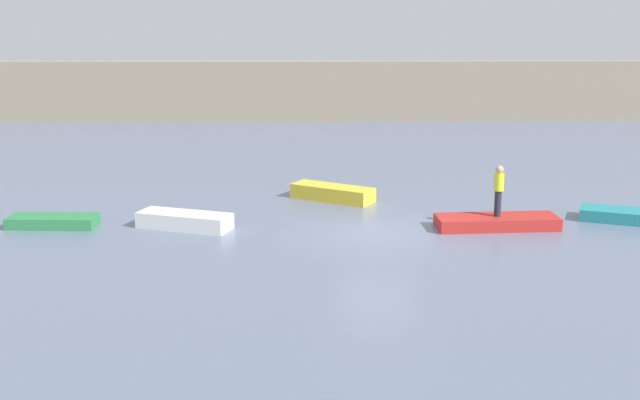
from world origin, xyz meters
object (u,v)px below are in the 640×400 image
(rowboat_green, at_px, (53,221))
(person_hiviz_shirt, at_px, (499,188))
(rowboat_teal, at_px, (635,216))
(rowboat_yellow, at_px, (332,193))
(rowboat_red, at_px, (497,222))
(rowboat_white, at_px, (185,221))

(rowboat_green, bearing_deg, person_hiviz_shirt, 1.05)
(rowboat_green, bearing_deg, rowboat_teal, 3.41)
(rowboat_yellow, bearing_deg, rowboat_red, -6.44)
(person_hiviz_shirt, bearing_deg, rowboat_white, 179.27)
(rowboat_green, relative_size, rowboat_white, 0.93)
(rowboat_green, relative_size, rowboat_red, 0.73)
(rowboat_yellow, bearing_deg, rowboat_teal, 12.63)
(rowboat_white, height_order, rowboat_teal, rowboat_white)
(rowboat_white, xyz_separation_m, rowboat_teal, (14.82, 0.54, -0.05))
(rowboat_red, distance_m, person_hiviz_shirt, 1.13)
(rowboat_green, relative_size, rowboat_teal, 0.81)
(person_hiviz_shirt, bearing_deg, rowboat_green, 178.53)
(rowboat_yellow, bearing_deg, rowboat_green, -127.27)
(rowboat_white, xyz_separation_m, person_hiviz_shirt, (10.08, -0.13, 1.08))
(rowboat_yellow, distance_m, rowboat_red, 6.56)
(rowboat_green, distance_m, rowboat_yellow, 9.88)
(rowboat_red, relative_size, rowboat_teal, 1.12)
(rowboat_red, bearing_deg, person_hiviz_shirt, 10.33)
(rowboat_yellow, height_order, rowboat_red, rowboat_yellow)
(rowboat_red, bearing_deg, rowboat_yellow, 138.68)
(rowboat_yellow, height_order, person_hiviz_shirt, person_hiviz_shirt)
(rowboat_green, height_order, rowboat_yellow, rowboat_yellow)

